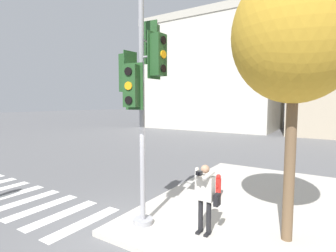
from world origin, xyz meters
The scene contains 8 objects.
ground_plane centered at (0.00, 0.00, 0.00)m, with size 160.00×160.00×0.00m, color #5B5B5E.
sidewalk_corner centered at (3.50, 3.50, 0.07)m, with size 8.00×8.00×0.13m.
crosswalk_stripes centered at (-4.89, -0.16, 0.00)m, with size 7.77×2.21×0.01m.
traffic_signal_pole centered at (0.27, 0.43, 3.50)m, with size 1.32×1.32×5.38m.
person_photographer centered at (1.73, 0.79, 1.06)m, with size 0.58×0.54×1.56m.
street_tree centered at (3.33, 1.49, 4.41)m, with size 2.52×2.52×5.69m.
fire_hydrant centered at (1.11, 3.16, 0.48)m, with size 0.17×0.23×0.70m.
building_left centered at (-8.62, 25.57, 6.45)m, with size 15.10×9.70×12.88m.
Camera 1 is at (4.08, -4.43, 3.08)m, focal length 28.00 mm.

